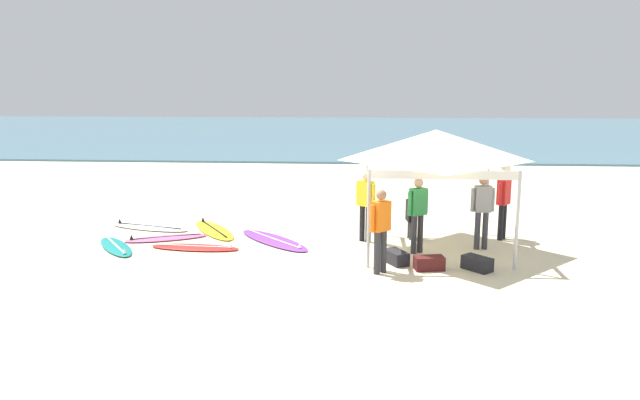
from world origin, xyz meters
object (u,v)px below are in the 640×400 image
(surfboard_pink, at_px, (166,238))
(surfboard_white, at_px, (149,227))
(person_orange, at_px, (381,225))
(person_black, at_px, (411,213))
(surfboard_teal, at_px, (116,247))
(surfboard_red, at_px, (196,247))
(gear_bag_near_tent, at_px, (396,257))
(canopy_tent, at_px, (436,146))
(person_grey, at_px, (482,207))
(person_yellow, at_px, (365,201))
(surfboard_yellow, at_px, (214,230))
(gear_bag_by_pole, at_px, (477,263))
(person_green, at_px, (418,210))
(gear_bag_on_sand, at_px, (429,263))
(surfboard_purple, at_px, (274,240))
(person_red, at_px, (503,200))

(surfboard_pink, height_order, surfboard_white, same)
(person_orange, relative_size, person_black, 1.43)
(surfboard_teal, distance_m, person_orange, 6.30)
(surfboard_pink, height_order, surfboard_red, same)
(surfboard_red, distance_m, gear_bag_near_tent, 4.63)
(canopy_tent, relative_size, person_grey, 1.82)
(person_orange, relative_size, person_yellow, 1.00)
(canopy_tent, relative_size, surfboard_teal, 1.62)
(surfboard_white, distance_m, surfboard_yellow, 1.80)
(gear_bag_by_pole, bearing_deg, gear_bag_near_tent, 168.36)
(surfboard_yellow, height_order, person_green, person_green)
(person_grey, height_order, person_black, person_grey)
(surfboard_teal, distance_m, gear_bag_on_sand, 7.17)
(surfboard_white, bearing_deg, person_black, -5.17)
(surfboard_yellow, bearing_deg, surfboard_teal, -137.33)
(surfboard_red, bearing_deg, canopy_tent, 3.63)
(canopy_tent, bearing_deg, surfboard_purple, 173.55)
(surfboard_teal, bearing_deg, person_orange, -13.49)
(surfboard_white, distance_m, gear_bag_on_sand, 7.63)
(surfboard_red, xyz_separation_m, person_green, (5.07, 0.01, 0.95))
(surfboard_teal, bearing_deg, canopy_tent, 3.20)
(surfboard_white, distance_m, person_yellow, 5.83)
(person_orange, relative_size, person_red, 1.00)
(surfboard_purple, relative_size, gear_bag_by_pole, 3.96)
(surfboard_white, height_order, surfboard_yellow, same)
(gear_bag_by_pole, bearing_deg, gear_bag_on_sand, -177.53)
(surfboard_red, bearing_deg, person_red, 10.57)
(surfboard_pink, relative_size, person_red, 1.19)
(surfboard_white, distance_m, surfboard_red, 2.57)
(person_black, height_order, gear_bag_on_sand, person_black)
(surfboard_teal, relative_size, gear_bag_on_sand, 3.19)
(person_red, bearing_deg, person_grey, -126.27)
(person_grey, bearing_deg, surfboard_red, -176.29)
(person_yellow, bearing_deg, person_grey, -10.69)
(person_orange, relative_size, person_grey, 1.00)
(gear_bag_near_tent, bearing_deg, gear_bag_on_sand, -30.00)
(surfboard_pink, xyz_separation_m, person_yellow, (4.87, 0.13, 0.95))
(person_yellow, xyz_separation_m, gear_bag_on_sand, (1.30, -2.15, -0.85))
(person_black, bearing_deg, surfboard_purple, -171.50)
(surfboard_teal, xyz_separation_m, person_green, (6.93, 0.07, 0.95))
(surfboard_pink, distance_m, surfboard_teal, 1.24)
(surfboard_red, xyz_separation_m, person_yellow, (3.91, 0.93, 0.95))
(gear_bag_by_pole, bearing_deg, person_green, 133.27)
(canopy_tent, height_order, person_green, canopy_tent)
(surfboard_pink, distance_m, surfboard_purple, 2.67)
(surfboard_yellow, bearing_deg, person_black, -4.70)
(person_grey, bearing_deg, person_black, 151.26)
(surfboard_white, distance_m, person_green, 7.14)
(person_orange, xyz_separation_m, person_green, (0.87, 1.52, 0.00))
(surfboard_purple, distance_m, person_yellow, 2.40)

